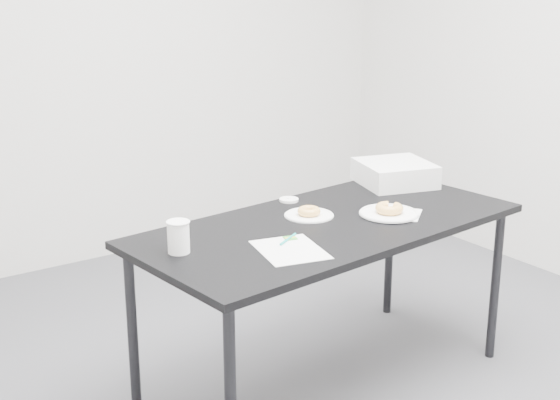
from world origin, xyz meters
TOP-DOWN VIEW (x-y plane):
  - floor at (0.00, 0.00)m, footprint 4.00×4.00m
  - wall_back at (0.00, 2.00)m, footprint 4.00×0.02m
  - table at (0.12, -0.00)m, footprint 1.68×0.91m
  - scorecard at (-0.20, -0.18)m, footprint 0.28×0.33m
  - logo_patch at (-0.13, -0.08)m, footprint 0.05×0.05m
  - pen at (-0.14, -0.09)m, footprint 0.12×0.07m
  - napkin at (0.43, -0.09)m, footprint 0.24×0.24m
  - plate_near at (0.39, -0.07)m, footprint 0.25×0.25m
  - donut_near at (0.39, -0.07)m, footprint 0.16×0.16m
  - plate_far at (0.10, 0.10)m, footprint 0.21×0.21m
  - donut_far at (0.10, 0.10)m, footprint 0.13×0.13m
  - coffee_cup at (-0.54, 0.03)m, footprint 0.08×0.08m
  - cup_lid at (0.16, 0.33)m, footprint 0.08×0.08m
  - bakery_box at (0.73, 0.27)m, footprint 0.40×0.40m

SIDE VIEW (x-z plane):
  - floor at x=0.00m, z-range 0.00..0.00m
  - table at x=0.12m, z-range 0.31..1.05m
  - scorecard at x=-0.20m, z-range 0.74..0.74m
  - napkin at x=0.43m, z-range 0.74..0.74m
  - plate_far at x=0.10m, z-range 0.74..0.74m
  - logo_patch at x=-0.13m, z-range 0.74..0.74m
  - cup_lid at x=0.16m, z-range 0.74..0.75m
  - plate_near at x=0.39m, z-range 0.74..0.75m
  - pen at x=-0.14m, z-range 0.74..0.75m
  - donut_far at x=0.10m, z-range 0.74..0.77m
  - donut_near at x=0.39m, z-range 0.75..0.78m
  - bakery_box at x=0.73m, z-range 0.74..0.84m
  - coffee_cup at x=-0.54m, z-range 0.74..0.86m
  - wall_back at x=0.00m, z-range 0.00..2.70m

